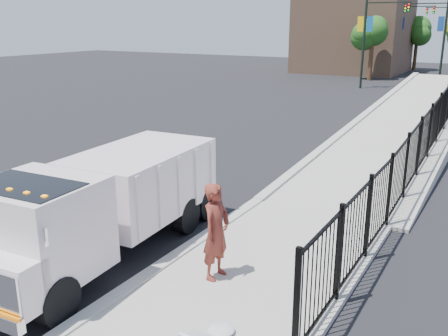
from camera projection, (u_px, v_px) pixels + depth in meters
The scene contains 14 objects.
ground at pixel (177, 260), 10.87m from camera, with size 120.00×120.00×0.00m, color black.
sidewalk at pixel (202, 331), 8.27m from camera, with size 3.55×12.00×0.12m, color #9E998E.
curb at pixel (114, 299), 9.18m from camera, with size 0.30×12.00×0.16m, color #ADAAA3.
ramp at pixel (414, 133), 23.13m from camera, with size 3.95×24.00×1.70m, color #9E998E.
iron_fence at pixel (437, 134), 18.87m from camera, with size 0.10×28.00×1.80m, color black.
truck at pixel (100, 203), 10.58m from camera, with size 2.59×6.81×2.29m.
worker at pixel (216, 231), 9.64m from camera, with size 0.71×0.46×1.94m, color maroon.
debris at pixel (221, 330), 8.11m from camera, with size 0.44×0.44×0.11m, color silver.
light_pole_0 at pixel (369, 30), 37.35m from camera, with size 3.77×0.22×8.00m.
light_pole_1 at pixel (441, 30), 38.08m from camera, with size 3.78×0.22×8.00m.
light_pole_2 at pixel (401, 28), 46.82m from camera, with size 3.77×0.22×8.00m.
tree_0 at pixel (373, 34), 42.70m from camera, with size 2.54×2.54×5.27m.
tree_2 at pixel (418, 32), 51.85m from camera, with size 2.65×2.65×5.32m.
building at pixel (354, 31), 50.59m from camera, with size 10.00×10.00×8.00m, color #8C664C.
Camera 1 is at (5.82, -8.02, 4.99)m, focal length 40.00 mm.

